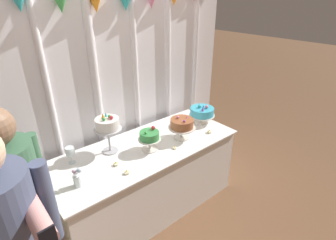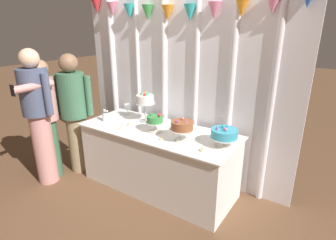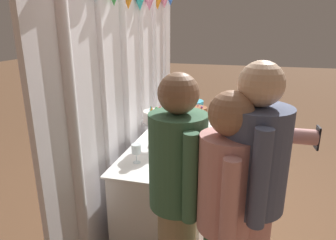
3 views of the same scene
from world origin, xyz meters
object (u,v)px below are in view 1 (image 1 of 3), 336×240
object	(u,v)px
cake_display_leftmost	(107,125)
guest_man_dark_suit	(20,212)
cake_display_midleft	(150,137)
cake_display_midright	(182,124)
cake_table	(147,178)
flower_vase	(78,178)
wine_glass	(70,152)
tealight_near_right	(175,148)
tealight_near_left	(127,173)
tealight_far_right	(209,132)
tealight_far_left	(116,164)
cake_display_rightmost	(202,112)

from	to	relation	value
cake_display_leftmost	guest_man_dark_suit	distance (m)	0.98
cake_display_midleft	cake_display_midright	bearing A→B (deg)	-5.29
cake_table	flower_vase	distance (m)	0.88
wine_glass	tealight_near_right	size ratio (longest dim) A/B	4.37
flower_vase	tealight_near_left	xyz separation A→B (m)	(0.37, -0.12, -0.06)
cake_table	tealight_far_right	xyz separation A→B (m)	(0.70, -0.21, 0.40)
cake_display_midright	guest_man_dark_suit	xyz separation A→B (m)	(-1.57, -0.16, -0.05)
tealight_far_left	guest_man_dark_suit	world-z (taller)	guest_man_dark_suit
tealight_far_left	tealight_near_left	bearing A→B (deg)	-86.38
cake_display_midleft	guest_man_dark_suit	xyz separation A→B (m)	(-1.19, -0.19, -0.03)
cake_display_midleft	tealight_far_right	xyz separation A→B (m)	(0.69, -0.15, -0.13)
cake_display_midright	wine_glass	world-z (taller)	cake_display_midright
cake_display_midright	guest_man_dark_suit	world-z (taller)	guest_man_dark_suit
cake_display_midright	cake_display_rightmost	bearing A→B (deg)	15.31
wine_glass	guest_man_dark_suit	world-z (taller)	guest_man_dark_suit
cake_display_midright	wine_glass	size ratio (longest dim) A/B	1.75
cake_display_leftmost	tealight_near_left	distance (m)	0.48
cake_display_midright	tealight_far_right	bearing A→B (deg)	-20.75
tealight_far_right	wine_glass	bearing A→B (deg)	162.60
tealight_far_left	cake_table	bearing A→B (deg)	11.65
cake_display_midleft	tealight_near_left	size ratio (longest dim) A/B	4.76
tealight_near_right	tealight_far_right	xyz separation A→B (m)	(0.50, -0.00, 0.00)
tealight_far_left	tealight_far_right	size ratio (longest dim) A/B	1.00
cake_display_leftmost	cake_display_midright	xyz separation A→B (m)	(0.70, -0.26, -0.12)
cake_display_leftmost	flower_vase	size ratio (longest dim) A/B	2.31
tealight_near_right	tealight_near_left	bearing A→B (deg)	-177.14
cake_display_rightmost	wine_glass	xyz separation A→B (m)	(-1.48, 0.19, -0.01)
guest_man_dark_suit	tealight_near_left	bearing A→B (deg)	0.93
wine_glass	guest_man_dark_suit	distance (m)	0.70
cake_display_leftmost	cake_display_midright	distance (m)	0.75
tealight_far_right	tealight_far_left	bearing A→B (deg)	172.80
cake_display_midleft	tealight_far_left	bearing A→B (deg)	-177.77
tealight_near_left	guest_man_dark_suit	xyz separation A→B (m)	(-0.81, -0.01, 0.10)
tealight_far_left	tealight_far_right	xyz separation A→B (m)	(1.07, -0.14, 0.00)
cake_display_leftmost	cake_display_midleft	distance (m)	0.41
cake_table	flower_vase	bearing A→B (deg)	-170.35
cake_display_midleft	tealight_far_left	xyz separation A→B (m)	(-0.39, -0.02, -0.13)
cake_display_leftmost	flower_vase	world-z (taller)	cake_display_leftmost
cake_display_leftmost	tealight_far_left	bearing A→B (deg)	-107.52
cake_table	tealight_far_right	bearing A→B (deg)	-17.11
cake_display_leftmost	flower_vase	distance (m)	0.56
tealight_near_right	guest_man_dark_suit	world-z (taller)	guest_man_dark_suit
tealight_near_left	tealight_near_right	distance (m)	0.57
flower_vase	tealight_near_right	world-z (taller)	flower_vase
flower_vase	tealight_far_right	distance (m)	1.44
cake_table	cake_display_midright	size ratio (longest dim) A/B	6.85
cake_display_leftmost	cake_display_midright	bearing A→B (deg)	-20.11
cake_display_leftmost	cake_display_midright	size ratio (longest dim) A/B	1.41
cake_display_rightmost	tealight_near_left	distance (m)	1.22
wine_glass	cake_display_leftmost	bearing A→B (deg)	-8.73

